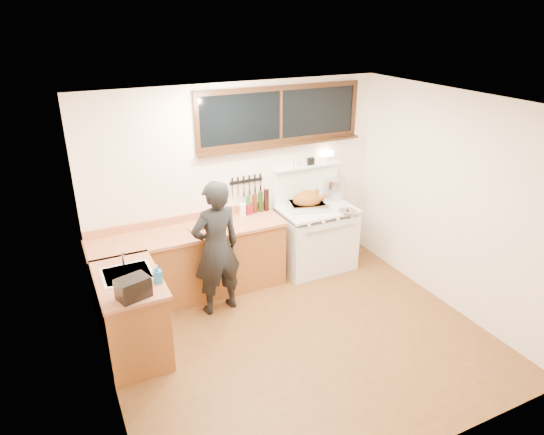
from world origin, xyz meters
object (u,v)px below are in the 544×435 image
cutting_board (207,224)px  roast_turkey (307,202)px  man (216,248)px  vintage_stove (315,236)px

cutting_board → roast_turkey: (1.44, 0.00, 0.05)m
man → roast_turkey: bearing=16.9°
vintage_stove → roast_turkey: size_ratio=2.78×
vintage_stove → roast_turkey: (-0.14, 0.01, 0.54)m
vintage_stove → man: bearing=-164.9°
cutting_board → roast_turkey: roast_turkey is taller
man → cutting_board: 0.46m
vintage_stove → cutting_board: vintage_stove is taller
cutting_board → man: bearing=-95.0°
roast_turkey → vintage_stove: bearing=-5.7°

